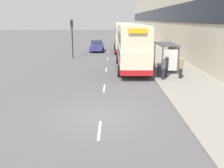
{
  "coord_description": "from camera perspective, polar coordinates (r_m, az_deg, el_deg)",
  "views": [
    {
      "loc": [
        0.56,
        -11.93,
        4.79
      ],
      "look_at": [
        0.65,
        18.07,
        -3.0
      ],
      "focal_mm": 40.0,
      "sensor_mm": 36.0,
      "label": 1
    }
  ],
  "objects": [
    {
      "name": "pedestrian_at_shelter",
      "position": [
        20.94,
        15.3,
        3.64
      ],
      "size": [
        0.34,
        0.34,
        1.7
      ],
      "color": "#23232D",
      "rests_on": "ground_plane"
    },
    {
      "name": "pedestrian_2",
      "position": [
        20.92,
        12.1,
        4.03
      ],
      "size": [
        0.37,
        0.37,
        1.85
      ],
      "color": "#23232D",
      "rests_on": "ground_plane"
    },
    {
      "name": "lane_mark_3",
      "position": [
        31.45,
        -1.2,
        5.81
      ],
      "size": [
        0.12,
        2.0,
        0.01
      ],
      "color": "silver",
      "rests_on": "ground_plane"
    },
    {
      "name": "lane_mark_4",
      "position": [
        38.33,
        -1.02,
        7.39
      ],
      "size": [
        0.12,
        2.0,
        0.01
      ],
      "color": "silver",
      "rests_on": "ground_plane"
    },
    {
      "name": "bus_shelter",
      "position": [
        23.7,
        12.63,
        7.15
      ],
      "size": [
        1.6,
        4.2,
        2.48
      ],
      "color": "#4C4C51",
      "rests_on": "ground_plane"
    },
    {
      "name": "double_decker_bus_ahead",
      "position": [
        38.29,
        2.54,
        10.79
      ],
      "size": [
        2.85,
        10.51,
        4.3
      ],
      "color": "beige",
      "rests_on": "ground_plane"
    },
    {
      "name": "ground_plane",
      "position": [
        12.87,
        -2.67,
        -7.32
      ],
      "size": [
        220.0,
        220.0,
        0.0
      ],
      "primitive_type": "plane",
      "color": "#5B595B"
    },
    {
      "name": "pavement",
      "position": [
        51.0,
        6.6,
        9.15
      ],
      "size": [
        5.0,
        93.0,
        0.14
      ],
      "color": "gray",
      "rests_on": "ground_plane"
    },
    {
      "name": "lane_mark_1",
      "position": [
        17.85,
        -1.96,
        -1.0
      ],
      "size": [
        0.12,
        2.0,
        0.01
      ],
      "color": "silver",
      "rests_on": "ground_plane"
    },
    {
      "name": "lane_mark_2",
      "position": [
        24.61,
        -1.48,
        3.34
      ],
      "size": [
        0.12,
        2.0,
        0.01
      ],
      "color": "silver",
      "rests_on": "ground_plane"
    },
    {
      "name": "lane_mark_0",
      "position": [
        11.31,
        -3.04,
        -10.49
      ],
      "size": [
        0.12,
        2.0,
        0.01
      ],
      "color": "silver",
      "rests_on": "ground_plane"
    },
    {
      "name": "double_decker_bus_near",
      "position": [
        24.43,
        4.37,
        8.63
      ],
      "size": [
        2.85,
        10.46,
        4.3
      ],
      "color": "beige",
      "rests_on": "ground_plane"
    },
    {
      "name": "terrace_facade",
      "position": [
        51.42,
        11.4,
        15.82
      ],
      "size": [
        3.1,
        93.0,
        12.34
      ],
      "color": "beige",
      "rests_on": "ground_plane"
    },
    {
      "name": "traffic_light_far_kerb",
      "position": [
        31.89,
        -9.31,
        11.55
      ],
      "size": [
        0.3,
        0.32,
        4.78
      ],
      "color": "black",
      "rests_on": "ground_plane"
    },
    {
      "name": "car_0",
      "position": [
        38.68,
        -3.65,
        8.71
      ],
      "size": [
        2.03,
        4.38,
        1.76
      ],
      "rotation": [
        0.0,
        0.0,
        3.14
      ],
      "color": "navy",
      "rests_on": "ground_plane"
    },
    {
      "name": "pedestrian_1",
      "position": [
        20.19,
        11.53,
        3.64
      ],
      "size": [
        0.36,
        0.36,
        1.82
      ],
      "color": "#23232D",
      "rests_on": "ground_plane"
    },
    {
      "name": "litter_bin",
      "position": [
        21.04,
        10.78,
        3.0
      ],
      "size": [
        0.55,
        0.55,
        1.05
      ],
      "color": "black",
      "rests_on": "ground_plane"
    }
  ]
}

